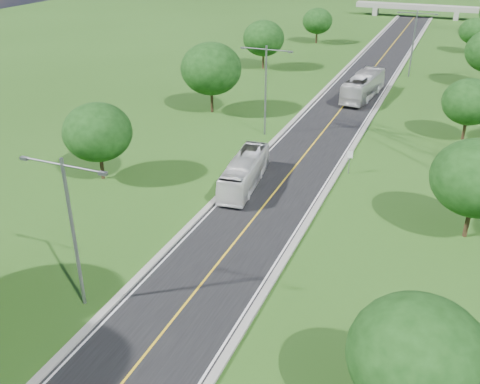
# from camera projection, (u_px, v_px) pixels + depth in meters

# --- Properties ---
(ground) EXTENTS (260.00, 260.00, 0.00)m
(ground) POSITION_uv_depth(u_px,v_px,m) (345.00, 104.00, 71.49)
(ground) COLOR #254914
(ground) RESTS_ON ground
(road) EXTENTS (8.00, 150.00, 0.06)m
(road) POSITION_uv_depth(u_px,v_px,m) (355.00, 92.00, 76.42)
(road) COLOR black
(road) RESTS_ON ground
(curb_left) EXTENTS (0.50, 150.00, 0.22)m
(curb_left) POSITION_uv_depth(u_px,v_px,m) (326.00, 88.00, 77.85)
(curb_left) COLOR gray
(curb_left) RESTS_ON ground
(curb_right) EXTENTS (0.50, 150.00, 0.22)m
(curb_right) POSITION_uv_depth(u_px,v_px,m) (385.00, 95.00, 74.93)
(curb_right) COLOR gray
(curb_right) RESTS_ON ground
(speed_limit_sign) EXTENTS (0.55, 0.09, 2.40)m
(speed_limit_sign) POSITION_uv_depth(u_px,v_px,m) (350.00, 158.00, 50.83)
(speed_limit_sign) COLOR slate
(speed_limit_sign) RESTS_ON ground
(overpass) EXTENTS (30.00, 3.00, 3.20)m
(overpass) POSITION_uv_depth(u_px,v_px,m) (416.00, 8.00, 136.36)
(overpass) COLOR gray
(overpass) RESTS_ON ground
(streetlight_near_left) EXTENTS (5.90, 0.25, 10.00)m
(streetlight_near_left) POSITION_uv_depth(u_px,v_px,m) (72.00, 222.00, 31.31)
(streetlight_near_left) COLOR slate
(streetlight_near_left) RESTS_ON ground
(streetlight_mid_left) EXTENTS (5.90, 0.25, 10.00)m
(streetlight_mid_left) POSITION_uv_depth(u_px,v_px,m) (266.00, 83.00, 58.52)
(streetlight_mid_left) COLOR slate
(streetlight_mid_left) RESTS_ON ground
(streetlight_far_right) EXTENTS (5.90, 0.25, 10.00)m
(streetlight_far_right) POSITION_uv_depth(u_px,v_px,m) (414.00, 38.00, 81.59)
(streetlight_far_right) COLOR slate
(streetlight_far_right) RESTS_ON ground
(tree_lb) EXTENTS (6.30, 6.30, 7.33)m
(tree_lb) POSITION_uv_depth(u_px,v_px,m) (98.00, 132.00, 48.52)
(tree_lb) COLOR black
(tree_lb) RESTS_ON ground
(tree_lc) EXTENTS (7.56, 7.56, 8.79)m
(tree_lc) POSITION_uv_depth(u_px,v_px,m) (211.00, 69.00, 65.90)
(tree_lc) COLOR black
(tree_lc) RESTS_ON ground
(tree_ld) EXTENTS (6.72, 6.72, 7.82)m
(tree_ld) POSITION_uv_depth(u_px,v_px,m) (264.00, 38.00, 86.65)
(tree_ld) COLOR black
(tree_ld) RESTS_ON ground
(tree_le) EXTENTS (5.88, 5.88, 6.84)m
(tree_le) POSITION_uv_depth(u_px,v_px,m) (317.00, 21.00, 105.86)
(tree_le) COLOR black
(tree_le) RESTS_ON ground
(tree_ra) EXTENTS (6.30, 6.30, 7.33)m
(tree_ra) POSITION_uv_depth(u_px,v_px,m) (418.00, 356.00, 23.37)
(tree_ra) COLOR black
(tree_ra) RESTS_ON ground
(tree_rb) EXTENTS (6.72, 6.72, 7.82)m
(tree_rb) POSITION_uv_depth(u_px,v_px,m) (477.00, 178.00, 39.03)
(tree_rb) COLOR black
(tree_rb) RESTS_ON ground
(tree_rc) EXTENTS (5.88, 5.88, 6.84)m
(tree_rc) POSITION_uv_depth(u_px,v_px,m) (470.00, 102.00, 57.79)
(tree_rc) COLOR black
(tree_rc) RESTS_ON ground
(tree_re) EXTENTS (5.46, 5.46, 6.35)m
(tree_re) POSITION_uv_depth(u_px,v_px,m) (474.00, 31.00, 97.67)
(tree_re) COLOR black
(tree_re) RESTS_ON ground
(bus_outbound) EXTENTS (3.92, 12.31, 3.37)m
(bus_outbound) POSITION_uv_depth(u_px,v_px,m) (363.00, 86.00, 72.97)
(bus_outbound) COLOR silver
(bus_outbound) RESTS_ON road
(bus_inbound) EXTENTS (3.50, 10.15, 2.77)m
(bus_inbound) POSITION_uv_depth(u_px,v_px,m) (244.00, 172.00, 48.44)
(bus_inbound) COLOR silver
(bus_inbound) RESTS_ON road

